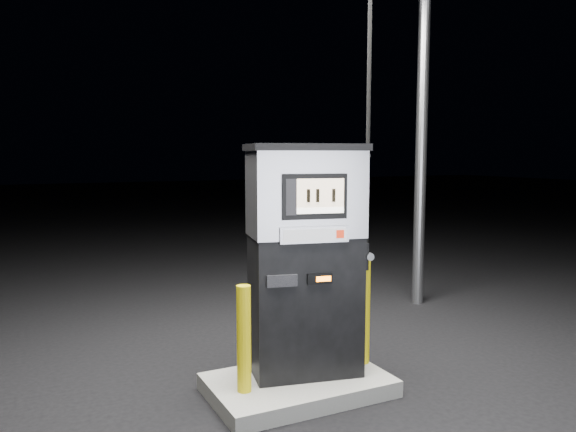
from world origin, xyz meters
name	(u,v)px	position (x,y,z in m)	size (l,w,h in m)	color
ground	(298,393)	(0.00, 0.00, 0.00)	(80.00, 80.00, 0.00)	black
pump_island	(298,385)	(0.00, 0.00, 0.07)	(1.60, 1.00, 0.15)	slate
fuel_dispenser	(306,257)	(0.12, 0.10, 1.23)	(1.22, 0.83, 4.37)	black
bollard_left	(244,339)	(-0.55, -0.06, 0.61)	(0.12, 0.12, 0.92)	#CFBB0B
bollard_right	(363,311)	(0.73, 0.05, 0.66)	(0.14, 0.14, 1.02)	#CFBB0B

